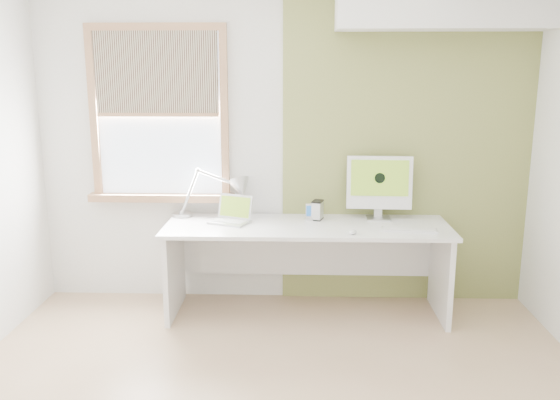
{
  "coord_description": "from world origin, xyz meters",
  "views": [
    {
      "loc": [
        0.13,
        -2.95,
        1.9
      ],
      "look_at": [
        0.0,
        1.05,
        1.0
      ],
      "focal_mm": 37.19,
      "sensor_mm": 36.0,
      "label": 1
    }
  ],
  "objects_px": {
    "desk_lamp": "(230,191)",
    "laptop": "(232,215)",
    "desk": "(307,247)",
    "external_drive": "(317,210)",
    "imac": "(379,184)"
  },
  "relations": [
    {
      "from": "imac",
      "to": "external_drive",
      "type": "bearing_deg",
      "value": -174.31
    },
    {
      "from": "desk_lamp",
      "to": "imac",
      "type": "xyz_separation_m",
      "value": [
        1.2,
        -0.03,
        0.08
      ]
    },
    {
      "from": "desk",
      "to": "laptop",
      "type": "relative_size",
      "value": 6.11
    },
    {
      "from": "desk",
      "to": "desk_lamp",
      "type": "height_order",
      "value": "desk_lamp"
    },
    {
      "from": "desk",
      "to": "laptop",
      "type": "distance_m",
      "value": 0.64
    },
    {
      "from": "desk",
      "to": "external_drive",
      "type": "height_order",
      "value": "external_drive"
    },
    {
      "from": "desk_lamp",
      "to": "imac",
      "type": "distance_m",
      "value": 1.21
    },
    {
      "from": "desk",
      "to": "desk_lamp",
      "type": "distance_m",
      "value": 0.77
    },
    {
      "from": "desk_lamp",
      "to": "laptop",
      "type": "relative_size",
      "value": 1.98
    },
    {
      "from": "desk_lamp",
      "to": "external_drive",
      "type": "height_order",
      "value": "desk_lamp"
    },
    {
      "from": "desk_lamp",
      "to": "external_drive",
      "type": "xyz_separation_m",
      "value": [
        0.71,
        -0.08,
        -0.13
      ]
    },
    {
      "from": "desk",
      "to": "external_drive",
      "type": "bearing_deg",
      "value": 52.0
    },
    {
      "from": "desk",
      "to": "desk_lamp",
      "type": "xyz_separation_m",
      "value": [
        -0.63,
        0.19,
        0.4
      ]
    },
    {
      "from": "laptop",
      "to": "imac",
      "type": "height_order",
      "value": "imac"
    },
    {
      "from": "laptop",
      "to": "imac",
      "type": "bearing_deg",
      "value": 6.9
    }
  ]
}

